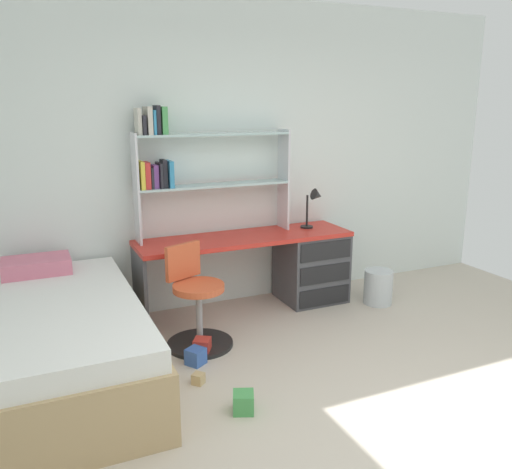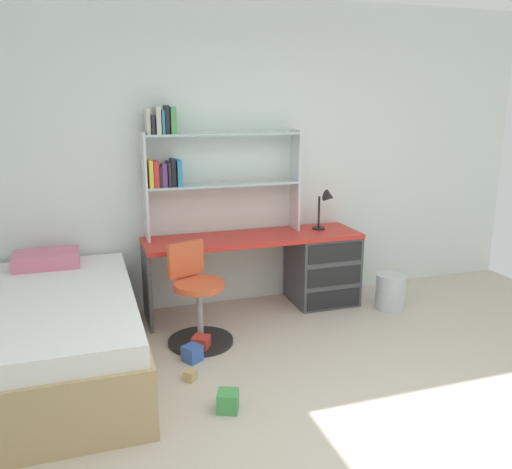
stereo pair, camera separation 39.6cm
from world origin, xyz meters
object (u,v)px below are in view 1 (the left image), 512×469
(desk_lamp, at_px, (315,202))
(bed_platform, at_px, (46,346))
(toy_block_red_3, at_px, (202,346))
(desk, at_px, (295,263))
(toy_block_green_2, at_px, (243,402))
(toy_block_blue_0, at_px, (196,356))
(toy_block_natural_1, at_px, (198,379))
(waste_bin, at_px, (378,287))
(swivel_chair, at_px, (197,307))
(bookshelf_hutch, at_px, (189,162))

(desk_lamp, relative_size, bed_platform, 0.19)
(desk_lamp, bearing_deg, toy_block_red_3, -152.77)
(desk_lamp, distance_m, bed_platform, 2.66)
(desk, distance_m, toy_block_green_2, 1.96)
(toy_block_blue_0, bearing_deg, toy_block_natural_1, -104.37)
(desk_lamp, bearing_deg, toy_block_natural_1, -144.08)
(desk_lamp, distance_m, toy_block_red_3, 1.79)
(desk, distance_m, waste_bin, 0.83)
(desk_lamp, distance_m, swivel_chair, 1.60)
(swivel_chair, height_order, waste_bin, swivel_chair)
(waste_bin, height_order, toy_block_red_3, waste_bin)
(toy_block_green_2, height_order, toy_block_red_3, toy_block_green_2)
(bookshelf_hutch, distance_m, toy_block_blue_0, 1.66)
(desk_lamp, height_order, waste_bin, desk_lamp)
(waste_bin, bearing_deg, toy_block_green_2, -148.38)
(desk, bearing_deg, toy_block_green_2, -127.60)
(desk, relative_size, bed_platform, 0.99)
(bookshelf_hutch, bearing_deg, toy_block_red_3, -102.99)
(waste_bin, bearing_deg, swivel_chair, -175.60)
(desk, distance_m, bed_platform, 2.37)
(toy_block_blue_0, relative_size, toy_block_green_2, 0.95)
(toy_block_red_3, bearing_deg, desk, 30.45)
(toy_block_natural_1, bearing_deg, waste_bin, 19.58)
(bookshelf_hutch, bearing_deg, toy_block_natural_1, -106.06)
(desk, height_order, swivel_chair, swivel_chair)
(desk, xyz_separation_m, bookshelf_hutch, (-0.97, 0.16, 0.98))
(toy_block_natural_1, height_order, toy_block_red_3, toy_block_red_3)
(bookshelf_hutch, distance_m, toy_block_red_3, 1.57)
(swivel_chair, xyz_separation_m, toy_block_blue_0, (-0.11, -0.31, -0.26))
(bookshelf_hutch, height_order, bed_platform, bookshelf_hutch)
(bookshelf_hutch, relative_size, toy_block_natural_1, 18.89)
(desk_lamp, relative_size, toy_block_natural_1, 5.17)
(waste_bin, bearing_deg, desk, 152.34)
(toy_block_natural_1, bearing_deg, toy_block_blue_0, 75.63)
(bookshelf_hutch, xyz_separation_m, toy_block_natural_1, (-0.36, -1.25, -1.34))
(swivel_chair, bearing_deg, bed_platform, -170.16)
(desk_lamp, relative_size, toy_block_green_2, 2.99)
(bed_platform, bearing_deg, toy_block_red_3, 1.11)
(bookshelf_hutch, bearing_deg, bed_platform, -146.22)
(bed_platform, distance_m, toy_block_natural_1, 1.04)
(bookshelf_hutch, relative_size, toy_block_blue_0, 11.57)
(waste_bin, xyz_separation_m, toy_block_red_3, (-1.87, -0.31, -0.10))
(bed_platform, height_order, toy_block_green_2, bed_platform)
(waste_bin, height_order, toy_block_blue_0, waste_bin)
(desk_lamp, bearing_deg, swivel_chair, -158.44)
(desk_lamp, distance_m, toy_block_natural_1, 2.12)
(swivel_chair, bearing_deg, toy_block_natural_1, -107.50)
(swivel_chair, bearing_deg, desk, 24.09)
(bed_platform, distance_m, toy_block_red_3, 1.12)
(desk, distance_m, desk_lamp, 0.61)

